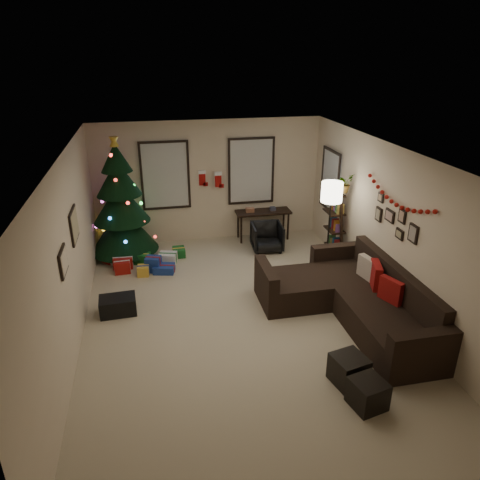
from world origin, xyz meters
name	(u,v)px	position (x,y,z in m)	size (l,w,h in m)	color
floor	(241,319)	(0.00, 0.00, 0.00)	(7.00, 7.00, 0.00)	#B8A88B
ceiling	(242,155)	(0.00, 0.00, 2.70)	(7.00, 7.00, 0.00)	white
wall_back	(209,182)	(0.00, 3.50, 1.35)	(5.00, 5.00, 0.00)	beige
wall_front	(330,412)	(0.00, -3.50, 1.35)	(5.00, 5.00, 0.00)	beige
wall_left	(69,258)	(-2.50, 0.00, 1.35)	(7.00, 7.00, 0.00)	beige
wall_right	(392,231)	(2.50, 0.00, 1.35)	(7.00, 7.00, 0.00)	beige
window_back_left	(165,175)	(-0.95, 3.47, 1.55)	(1.05, 0.06, 1.50)	#728CB2
window_back_right	(251,171)	(0.95, 3.47, 1.55)	(1.05, 0.06, 1.50)	#728CB2
window_right_wall	(331,180)	(2.47, 2.55, 1.50)	(0.06, 0.90, 1.30)	#728CB2
christmas_tree	(121,207)	(-1.91, 2.95, 1.08)	(1.40, 1.40, 2.60)	black
presents	(145,262)	(-1.50, 2.27, 0.11)	(1.50, 1.01, 0.30)	silver
sofa	(353,299)	(1.81, -0.25, 0.30)	(2.11, 3.05, 0.92)	black
pillow_red_a	(391,291)	(2.21, -0.66, 0.64)	(0.11, 0.40, 0.40)	maroon
pillow_red_b	(376,276)	(2.21, -0.17, 0.64)	(0.12, 0.46, 0.46)	maroon
pillow_cream	(367,269)	(2.21, 0.11, 0.63)	(0.12, 0.42, 0.42)	#BFAC9A
ottoman_near	(349,370)	(1.07, -1.75, 0.20)	(0.41, 0.41, 0.39)	black
ottoman_far	(368,394)	(1.12, -2.20, 0.19)	(0.39, 0.39, 0.37)	black
desk	(263,214)	(1.19, 3.22, 0.59)	(1.24, 0.44, 0.67)	black
desk_chair	(267,237)	(1.11, 2.57, 0.31)	(0.59, 0.56, 0.61)	black
bookshelf	(336,224)	(2.30, 1.74, 0.83)	(0.30, 0.50, 1.71)	black
potted_plant	(345,180)	(2.30, 1.50, 1.79)	(0.42, 0.36, 0.46)	#4C4C4C
floor_lamp	(331,198)	(1.95, 1.26, 1.54)	(0.39, 0.39, 1.85)	black
art_map	(74,225)	(-2.48, 0.67, 1.59)	(0.04, 0.60, 0.50)	black
art_abstract	(63,262)	(-2.48, -0.50, 1.53)	(0.04, 0.45, 0.35)	black
gallery	(395,220)	(2.48, -0.07, 1.57)	(0.03, 1.25, 0.54)	black
garland	(398,198)	(2.45, -0.10, 1.95)	(0.08, 1.90, 0.30)	#A5140C
stocking_left	(203,178)	(-0.14, 3.49, 1.45)	(0.20, 0.05, 0.36)	#990F0C
stocking_right	(219,179)	(0.19, 3.33, 1.44)	(0.20, 0.05, 0.36)	#990F0C
storage_bin	(118,305)	(-1.97, 0.60, 0.15)	(0.59, 0.39, 0.29)	black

